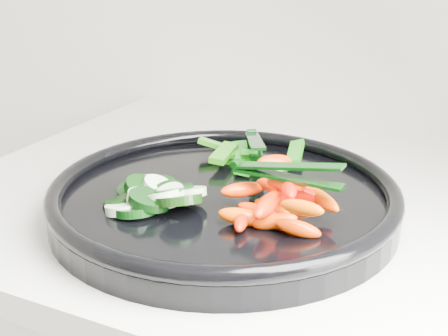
% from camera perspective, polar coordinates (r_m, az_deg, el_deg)
% --- Properties ---
extents(veggie_tray, '(0.49, 0.49, 0.04)m').
position_cam_1_polar(veggie_tray, '(0.67, -0.00, -2.77)').
color(veggie_tray, black).
rests_on(veggie_tray, counter).
extents(cucumber_pile, '(0.13, 0.12, 0.04)m').
position_cam_1_polar(cucumber_pile, '(0.66, -6.66, -2.24)').
color(cucumber_pile, black).
rests_on(cucumber_pile, veggie_tray).
extents(carrot_pile, '(0.12, 0.14, 0.05)m').
position_cam_1_polar(carrot_pile, '(0.61, 5.09, -2.97)').
color(carrot_pile, '#FF3D00').
rests_on(carrot_pile, veggie_tray).
extents(pepper_pile, '(0.14, 0.10, 0.04)m').
position_cam_1_polar(pepper_pile, '(0.75, 2.44, 0.96)').
color(pepper_pile, '#1C690A').
rests_on(pepper_pile, veggie_tray).
extents(tong_carrot, '(0.11, 0.02, 0.02)m').
position_cam_1_polar(tong_carrot, '(0.60, 5.49, -0.30)').
color(tong_carrot, black).
rests_on(tong_carrot, carrot_pile).
extents(tong_pepper, '(0.07, 0.11, 0.02)m').
position_cam_1_polar(tong_pepper, '(0.74, 2.82, 2.17)').
color(tong_pepper, black).
rests_on(tong_pepper, pepper_pile).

